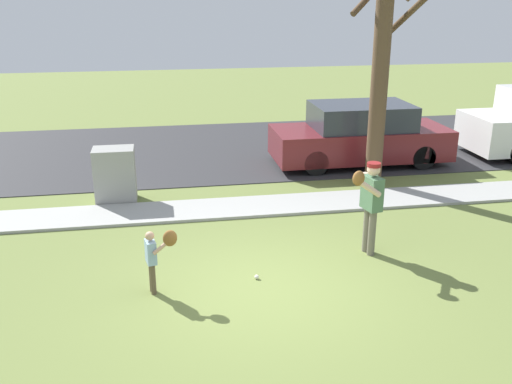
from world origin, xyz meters
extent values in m
plane|color=olive|center=(0.00, 3.50, 0.00)|extent=(48.00, 48.00, 0.00)
cube|color=#A3A39E|center=(0.00, 3.60, 0.03)|extent=(36.00, 1.20, 0.06)
cube|color=#2D2D30|center=(0.00, 8.60, 0.01)|extent=(36.00, 6.80, 0.02)
cylinder|color=#6B6656|center=(2.14, 0.92, 0.42)|extent=(0.13, 0.13, 0.84)
cylinder|color=#6B6656|center=(2.11, 1.09, 0.42)|extent=(0.13, 0.13, 0.84)
cube|color=#4C7251|center=(2.13, 1.01, 1.14)|extent=(0.31, 0.44, 0.60)
sphere|color=beige|center=(2.13, 1.01, 1.57)|extent=(0.23, 0.23, 0.23)
cylinder|color=maroon|center=(2.13, 1.01, 1.66)|extent=(0.24, 0.24, 0.07)
cylinder|color=beige|center=(1.93, 0.71, 1.36)|extent=(0.53, 0.20, 0.40)
ellipsoid|color=brown|center=(1.74, 0.67, 1.54)|extent=(0.24, 0.18, 0.26)
cylinder|color=beige|center=(2.07, 1.25, 1.16)|extent=(0.10, 0.10, 0.56)
cylinder|color=brown|center=(-1.71, 0.25, 0.26)|extent=(0.08, 0.08, 0.52)
cylinder|color=brown|center=(-1.69, 0.15, 0.26)|extent=(0.08, 0.08, 0.52)
cube|color=#8CADC6|center=(-1.70, 0.20, 0.70)|extent=(0.19, 0.27, 0.37)
sphere|color=tan|center=(-1.70, 0.20, 0.96)|extent=(0.14, 0.14, 0.14)
cylinder|color=tan|center=(-1.73, 0.35, 0.71)|extent=(0.06, 0.06, 0.34)
cylinder|color=tan|center=(-1.52, 0.08, 0.83)|extent=(0.32, 0.12, 0.25)
ellipsoid|color=brown|center=(-1.40, 0.11, 0.94)|extent=(0.24, 0.18, 0.26)
sphere|color=white|center=(-0.03, 0.36, 0.04)|extent=(0.07, 0.07, 0.07)
cube|color=gray|center=(-2.49, 4.55, 0.61)|extent=(0.89, 0.64, 1.22)
cylinder|color=brown|center=(3.61, 4.69, 2.98)|extent=(0.40, 0.40, 5.96)
cylinder|color=brown|center=(4.14, 4.86, 3.88)|extent=(0.54, 1.37, 1.03)
cube|color=maroon|center=(3.88, 6.46, 0.60)|extent=(4.70, 1.90, 0.80)
cube|color=#2D333D|center=(3.88, 6.46, 1.32)|extent=(2.58, 1.75, 0.65)
cylinder|color=black|center=(2.42, 5.62, 0.34)|extent=(0.64, 0.22, 0.64)
cylinder|color=black|center=(2.42, 7.30, 0.34)|extent=(0.64, 0.22, 0.64)
cylinder|color=black|center=(5.33, 5.62, 0.34)|extent=(0.64, 0.22, 0.64)
cylinder|color=black|center=(5.33, 7.30, 0.34)|extent=(0.64, 0.22, 0.64)
cylinder|color=black|center=(8.13, 7.39, 0.34)|extent=(0.64, 0.22, 0.64)
camera|label=1|loc=(-1.48, -7.89, 4.45)|focal=40.15mm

